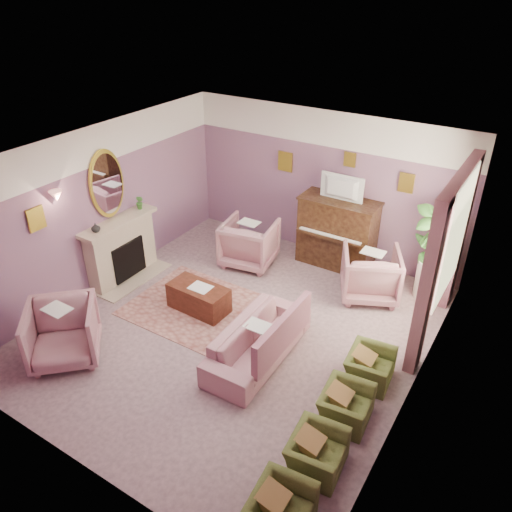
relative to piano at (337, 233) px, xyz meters
The scene contains 48 objects.
floor 2.80m from the piano, 100.57° to the right, with size 5.50×6.00×0.01m, color gray.
ceiling 3.47m from the piano, 100.57° to the right, with size 5.50×6.00×0.01m, color white.
wall_back 0.96m from the piano, 147.38° to the left, with size 5.50×0.02×2.80m, color slate.
wall_front 5.75m from the piano, 95.03° to the right, with size 5.50×0.02×2.80m, color slate.
wall_left 4.28m from the piano, 140.49° to the right, with size 0.02×6.00×2.80m, color slate.
wall_right 3.58m from the piano, 49.98° to the right, with size 0.02×6.00×2.80m, color slate.
picture_rail_band 1.92m from the piano, 148.20° to the left, with size 5.50×0.01×0.65m, color white.
stripe_panel 2.66m from the piano, 31.69° to the right, with size 0.01×3.00×2.15m, color #A1A98A.
fireplace_surround 3.96m from the piano, 141.25° to the right, with size 0.30×1.40×1.10m, color #BFAC8F.
fireplace_inset 3.89m from the piano, 140.33° to the right, with size 0.18×0.72×0.68m, color black.
fire_ember 3.88m from the piano, 139.95° to the right, with size 0.06×0.54×0.10m, color #FF3709.
mantel_shelf 3.97m from the piano, 140.98° to the right, with size 0.40×1.55×0.07m, color #BFAC8F.
hearth 3.86m from the piano, 139.37° to the right, with size 0.55×1.50×0.02m, color #BFAC8F.
mirror_frame 4.21m from the piano, 142.22° to the right, with size 0.04×0.72×1.20m, color gold.
mirror_glass 4.19m from the piano, 142.01° to the right, with size 0.01×0.60×1.06m, color silver.
sconce_shade 4.90m from the piano, 131.47° to the right, with size 0.20×0.20×0.16m, color #FF9C8A.
piano is the anchor object (origin of this frame).
piano_keyshelf 0.36m from the piano, 90.00° to the right, with size 1.30×0.12×0.06m, color #362011.
piano_keys 0.37m from the piano, 90.00° to the right, with size 1.20×0.08×0.02m, color white.
piano_top 0.66m from the piano, ahead, with size 1.45×0.65×0.04m, color #362011.
television 0.95m from the piano, 90.00° to the right, with size 0.80×0.12×0.48m, color black.
print_back_left 1.71m from the piano, 167.85° to the left, with size 0.30×0.03×0.38m, color gold.
print_back_right 1.57m from the piano, 14.93° to the left, with size 0.26×0.03×0.34m, color gold.
print_back_mid 1.38m from the piano, 90.00° to the left, with size 0.22×0.03×0.26m, color gold.
print_left_wall 5.15m from the piano, 129.60° to the right, with size 0.03×0.28×0.36m, color gold.
window_blind 2.69m from the piano, 27.19° to the right, with size 0.03×1.40×1.80m, color beige.
curtain_left 3.02m from the piano, 44.04° to the right, with size 0.16×0.34×2.60m, color #9C5B6D.
curtain_right 2.23m from the piano, ahead, with size 0.16×0.34×2.60m, color #9C5B6D.
pelmet 3.07m from the piano, 28.06° to the right, with size 0.16×2.20×0.16m, color #9C5B6D.
mantel_plant 3.67m from the piano, 147.67° to the right, with size 0.16×0.16×0.28m, color #3D832F.
mantel_vase 4.30m from the piano, 135.67° to the right, with size 0.16×0.16×0.16m, color white.
area_rug 2.89m from the piano, 114.98° to the right, with size 2.50×1.80×0.01m, color #A1685E.
coffee_table 2.91m from the piano, 116.65° to the right, with size 1.00×0.50×0.45m, color #481F12.
table_paper 2.86m from the piano, 115.76° to the right, with size 0.35×0.28×0.01m, color silver.
sofa 3.05m from the piano, 87.11° to the right, with size 0.65×1.96×0.79m, color #B77F87.
sofa_throw 3.09m from the piano, 79.68° to the right, with size 0.10×1.49×0.54m, color #9C5B6D.
floral_armchair_left 1.65m from the piano, 148.68° to the right, with size 0.93×0.93×0.97m, color #B77F87.
floral_armchair_right 1.18m from the piano, 36.31° to the right, with size 0.93×0.93×0.97m, color #B77F87.
floral_armchair_front 5.04m from the piano, 115.91° to the right, with size 0.93×0.93×0.97m, color #B77F87.
olive_chair_a 5.37m from the piano, 71.61° to the right, with size 0.48×0.68×0.59m, color #57652B.
olive_chair_b 4.60m from the piano, 68.38° to the right, with size 0.48×0.68×0.59m, color #57652B.
olive_chair_c 3.86m from the piano, 63.86° to the right, with size 0.48×0.68×0.59m, color #57652B.
olive_chair_d 3.14m from the piano, 57.22° to the right, with size 0.48×0.68×0.59m, color #57652B.
side_table 1.86m from the piano, ahead, with size 0.52×0.52×0.70m, color white.
side_plant_big 1.85m from the piano, ahead, with size 0.30×0.30×0.34m, color #3D832F.
side_plant_small 1.98m from the piano, ahead, with size 0.16×0.16×0.28m, color #3D832F.
palm_pot 1.82m from the piano, ahead, with size 0.34×0.34×0.34m, color brown.
palm_plant 1.80m from the piano, ahead, with size 0.76×0.76×1.44m, color #3D832F.
Camera 1 is at (3.59, -5.12, 4.96)m, focal length 35.00 mm.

